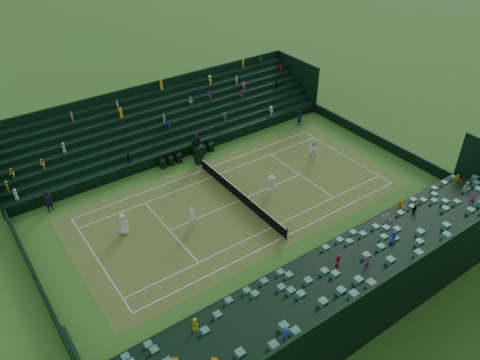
{
  "coord_description": "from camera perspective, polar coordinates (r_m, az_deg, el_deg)",
  "views": [
    {
      "loc": [
        24.49,
        -17.39,
        22.72
      ],
      "look_at": [
        0.0,
        0.0,
        2.0
      ],
      "focal_mm": 35.0,
      "sensor_mm": 36.0,
      "label": 1
    }
  ],
  "objects": [
    {
      "name": "court_surface",
      "position": [
        37.66,
        -0.0,
        -2.5
      ],
      "size": [
        12.97,
        26.77,
        0.01
      ],
      "primitive_type": "cube",
      "color": "#347727",
      "rests_on": "ground"
    },
    {
      "name": "ground",
      "position": [
        37.67,
        -0.0,
        -2.51
      ],
      "size": [
        160.0,
        160.0,
        0.0
      ],
      "primitive_type": "plane",
      "color": "#356B22",
      "rests_on": "ground"
    },
    {
      "name": "perimeter_wall_west",
      "position": [
        43.41,
        -6.51,
        3.56
      ],
      "size": [
        0.2,
        31.77,
        1.0
      ],
      "primitive_type": "cube",
      "color": "black",
      "rests_on": "ground"
    },
    {
      "name": "courtside_chairs",
      "position": [
        42.92,
        -6.47,
        3.08
      ],
      "size": [
        0.54,
        5.51,
        1.17
      ],
      "color": "black",
      "rests_on": "ground"
    },
    {
      "name": "perimeter_wall_east",
      "position": [
        32.44,
        8.82,
        -9.16
      ],
      "size": [
        0.2,
        31.77,
        1.0
      ],
      "primitive_type": "cube",
      "color": "black",
      "rests_on": "ground"
    },
    {
      "name": "umpire_chair",
      "position": [
        41.83,
        -5.1,
        3.37
      ],
      "size": [
        0.84,
        0.84,
        2.64
      ],
      "color": "black",
      "rests_on": "ground"
    },
    {
      "name": "player_far_west",
      "position": [
        43.17,
        8.94,
        3.7
      ],
      "size": [
        0.92,
        0.77,
        1.7
      ],
      "primitive_type": "imported",
      "rotation": [
        0.0,
        0.0,
        0.17
      ],
      "color": "white",
      "rests_on": "ground"
    },
    {
      "name": "player_far_east",
      "position": [
        38.3,
        3.85,
        -0.43
      ],
      "size": [
        1.17,
        1.03,
        1.57
      ],
      "primitive_type": "imported",
      "rotation": [
        0.0,
        0.0,
        0.55
      ],
      "color": "silver",
      "rests_on": "ground"
    },
    {
      "name": "north_grandstand",
      "position": [
        29.85,
        14.55,
        -12.06
      ],
      "size": [
        6.6,
        32.0,
        4.9
      ],
      "color": "black",
      "rests_on": "ground"
    },
    {
      "name": "line_judge_north",
      "position": [
        48.59,
        7.28,
        7.5
      ],
      "size": [
        0.47,
        0.64,
        1.62
      ],
      "primitive_type": "imported",
      "rotation": [
        0.0,
        0.0,
        1.72
      ],
      "color": "black",
      "rests_on": "ground"
    },
    {
      "name": "tennis_net",
      "position": [
        37.35,
        -0.0,
        -1.86
      ],
      "size": [
        11.67,
        0.1,
        1.06
      ],
      "color": "black",
      "rests_on": "ground"
    },
    {
      "name": "line_judge_south",
      "position": [
        38.98,
        -22.3,
        -2.35
      ],
      "size": [
        0.66,
        0.8,
        1.89
      ],
      "primitive_type": "imported",
      "rotation": [
        0.0,
        0.0,
        1.92
      ],
      "color": "black",
      "rests_on": "ground"
    },
    {
      "name": "perimeter_wall_south",
      "position": [
        33.11,
        -23.51,
        -11.25
      ],
      "size": [
        17.17,
        0.2,
        1.0
      ],
      "primitive_type": "cube",
      "color": "black",
      "rests_on": "ground"
    },
    {
      "name": "south_grandstand",
      "position": [
        46.17,
        -9.2,
        6.83
      ],
      "size": [
        6.6,
        32.0,
        4.9
      ],
      "color": "black",
      "rests_on": "ground"
    },
    {
      "name": "player_near_east",
      "position": [
        34.79,
        -5.8,
        -4.51
      ],
      "size": [
        0.75,
        0.62,
        1.76
      ],
      "primitive_type": "imported",
      "rotation": [
        0.0,
        0.0,
        3.51
      ],
      "color": "white",
      "rests_on": "ground"
    },
    {
      "name": "player_near_west",
      "position": [
        35.03,
        -14.02,
        -5.23
      ],
      "size": [
        1.0,
        0.83,
        1.75
      ],
      "primitive_type": "imported",
      "rotation": [
        0.0,
        0.0,
        3.52
      ],
      "color": "white",
      "rests_on": "ground"
    },
    {
      "name": "perimeter_wall_north",
      "position": [
        46.92,
        16.08,
        4.88
      ],
      "size": [
        17.17,
        0.2,
        1.0
      ],
      "primitive_type": "cube",
      "color": "black",
      "rests_on": "ground"
    }
  ]
}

